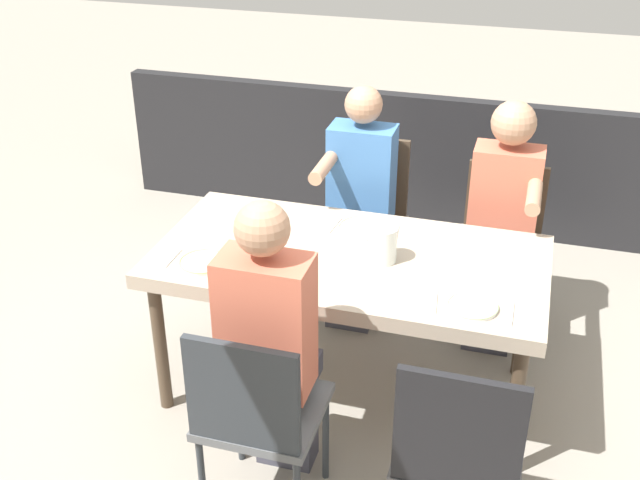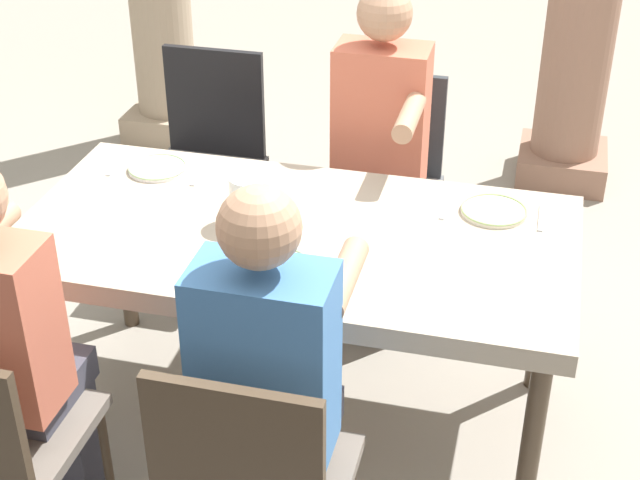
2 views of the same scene
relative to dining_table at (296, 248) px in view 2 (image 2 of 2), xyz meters
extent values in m
plane|color=gray|center=(0.00, 0.00, -0.68)|extent=(16.00, 16.00, 0.00)
cube|color=tan|center=(0.00, 0.00, 0.03)|extent=(1.74, 0.89, 0.07)
cylinder|color=#473828|center=(-0.79, 0.36, -0.34)|extent=(0.06, 0.06, 0.68)
cylinder|color=#473828|center=(0.79, 0.36, -0.34)|extent=(0.06, 0.06, 0.68)
cylinder|color=#473828|center=(-0.79, -0.36, -0.34)|extent=(0.06, 0.06, 0.68)
cylinder|color=#473828|center=(0.79, -0.36, -0.34)|extent=(0.06, 0.06, 0.68)
cube|color=#4F4F50|center=(-0.61, 0.78, -0.22)|extent=(0.44, 0.44, 0.04)
cube|color=black|center=(-0.61, 0.98, 0.02)|extent=(0.42, 0.03, 0.48)
cylinder|color=black|center=(-0.80, 0.59, -0.46)|extent=(0.03, 0.03, 0.45)
cylinder|color=black|center=(-0.42, 0.59, -0.46)|extent=(0.03, 0.03, 0.45)
cylinder|color=black|center=(-0.80, 0.97, -0.46)|extent=(0.03, 0.03, 0.45)
cylinder|color=black|center=(-0.42, 0.97, -0.46)|extent=(0.03, 0.03, 0.45)
cube|color=#6A6158|center=(-0.61, -0.78, -0.23)|extent=(0.44, 0.44, 0.04)
cylinder|color=#473828|center=(-0.42, -0.59, -0.47)|extent=(0.03, 0.03, 0.44)
cube|color=#5B5E61|center=(0.13, 0.78, -0.22)|extent=(0.44, 0.44, 0.04)
cube|color=#2D3338|center=(0.13, 0.98, 0.01)|extent=(0.42, 0.03, 0.44)
cylinder|color=#2D3338|center=(-0.06, 0.59, -0.46)|extent=(0.03, 0.03, 0.45)
cylinder|color=#2D3338|center=(0.32, 0.59, -0.46)|extent=(0.03, 0.03, 0.45)
cylinder|color=#2D3338|center=(-0.06, 0.97, -0.46)|extent=(0.03, 0.03, 0.45)
cylinder|color=#2D3338|center=(0.32, 0.97, -0.46)|extent=(0.03, 0.03, 0.45)
cube|color=#473828|center=(0.13, -0.98, 0.01)|extent=(0.42, 0.03, 0.47)
cube|color=#3F3F4C|center=(0.13, -0.63, -0.17)|extent=(0.28, 0.32, 0.10)
cube|color=#3F72B2|center=(0.13, -0.74, 0.14)|extent=(0.34, 0.20, 0.52)
sphere|color=tan|center=(0.13, -0.74, 0.51)|extent=(0.19, 0.19, 0.19)
cylinder|color=tan|center=(0.27, -0.50, 0.25)|extent=(0.07, 0.30, 0.07)
cube|color=#3F3F4C|center=(-0.61, -0.54, -0.45)|extent=(0.24, 0.14, 0.46)
cube|color=#3F3F4C|center=(-0.61, -0.63, -0.17)|extent=(0.28, 0.32, 0.10)
cube|color=#3F3F4C|center=(0.13, 0.53, -0.45)|extent=(0.24, 0.14, 0.46)
cube|color=#3F3F4C|center=(0.13, 0.62, -0.17)|extent=(0.28, 0.32, 0.10)
cube|color=#CC664C|center=(0.13, 0.73, 0.15)|extent=(0.34, 0.20, 0.55)
sphere|color=tan|center=(0.13, 0.73, 0.54)|extent=(0.20, 0.20, 0.20)
cylinder|color=tan|center=(0.27, 0.49, 0.27)|extent=(0.07, 0.30, 0.07)
cube|color=tan|center=(-1.31, 2.08, -0.60)|extent=(0.42, 0.42, 0.16)
cube|color=#936B56|center=(0.83, 2.08, -0.60)|extent=(0.43, 0.43, 0.16)
cylinder|color=white|center=(-0.58, 0.28, 0.07)|extent=(0.20, 0.20, 0.01)
torus|color=#A9CD91|center=(-0.58, 0.28, 0.08)|extent=(0.20, 0.20, 0.01)
cube|color=silver|center=(-0.73, 0.28, 0.07)|extent=(0.02, 0.17, 0.01)
cube|color=silver|center=(-0.43, 0.28, 0.07)|extent=(0.03, 0.17, 0.01)
cylinder|color=white|center=(-0.01, -0.25, 0.07)|extent=(0.25, 0.25, 0.01)
torus|color=#A4C786|center=(-0.01, -0.25, 0.08)|extent=(0.25, 0.25, 0.01)
cube|color=silver|center=(-0.16, -0.25, 0.07)|extent=(0.04, 0.17, 0.01)
cube|color=silver|center=(0.14, -0.25, 0.07)|extent=(0.03, 0.17, 0.01)
cylinder|color=silver|center=(0.59, 0.26, 0.07)|extent=(0.21, 0.21, 0.01)
torus|color=#A0BE77|center=(0.59, 0.26, 0.08)|extent=(0.21, 0.21, 0.01)
cube|color=silver|center=(0.44, 0.26, 0.07)|extent=(0.03, 0.17, 0.01)
cube|color=silver|center=(0.74, 0.26, 0.07)|extent=(0.02, 0.17, 0.01)
cylinder|color=white|center=(-0.15, 0.01, 0.15)|extent=(0.13, 0.13, 0.16)
cylinder|color=#EFEAC6|center=(-0.15, 0.01, 0.12)|extent=(0.12, 0.12, 0.11)
camera|label=1|loc=(-0.73, 2.92, 1.76)|focal=43.57mm
camera|label=2|loc=(0.70, -2.47, 1.57)|focal=53.64mm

